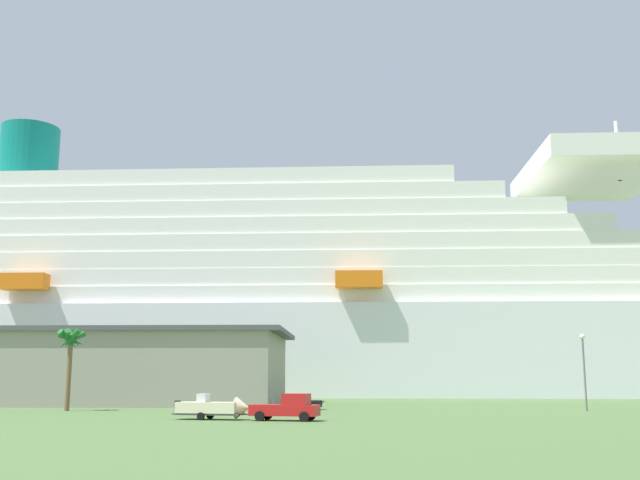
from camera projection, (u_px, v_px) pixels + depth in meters
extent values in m
plane|color=#4C6B38|center=(256.00, 402.00, 105.51)|extent=(600.00, 600.00, 0.00)
cube|color=white|center=(207.00, 353.00, 143.26)|extent=(249.86, 32.06, 16.11)
cube|color=white|center=(208.00, 303.00, 144.99)|extent=(219.88, 29.48, 3.11)
cube|color=white|center=(183.00, 287.00, 145.79)|extent=(212.30, 28.69, 3.11)
cube|color=white|center=(158.00, 271.00, 146.60)|extent=(201.86, 28.45, 3.11)
cube|color=white|center=(134.00, 256.00, 147.40)|extent=(195.14, 27.94, 3.11)
cube|color=white|center=(110.00, 240.00, 148.21)|extent=(187.92, 27.28, 3.11)
cube|color=white|center=(86.00, 225.00, 149.01)|extent=(181.54, 26.59, 3.11)
cube|color=white|center=(62.00, 210.00, 149.82)|extent=(170.46, 26.05, 3.11)
cube|color=white|center=(39.00, 195.00, 150.62)|extent=(162.76, 25.31, 3.11)
cube|color=white|center=(593.00, 171.00, 145.87)|extent=(25.01, 35.05, 4.00)
cylinder|color=#0C7266|center=(29.00, 158.00, 152.16)|extent=(11.47, 11.47, 12.59)
cylinder|color=silver|center=(618.00, 151.00, 146.35)|extent=(0.80, 0.80, 12.00)
cube|color=orange|center=(24.00, 282.00, 130.54)|extent=(8.00, 3.21, 2.80)
cube|color=orange|center=(359.00, 280.00, 127.68)|extent=(8.00, 3.21, 2.80)
cube|color=gray|center=(24.00, 370.00, 100.35)|extent=(68.45, 25.07, 8.95)
cube|color=#4C4C51|center=(27.00, 334.00, 101.21)|extent=(71.19, 26.07, 0.60)
cube|color=red|center=(284.00, 410.00, 61.51)|extent=(5.89, 3.10, 0.90)
cube|color=red|center=(296.00, 399.00, 61.42)|extent=(2.35, 2.21, 0.90)
cube|color=#26333F|center=(304.00, 400.00, 61.24)|extent=(0.44, 1.67, 0.63)
cylinder|color=black|center=(311.00, 416.00, 61.90)|extent=(0.84, 0.44, 0.80)
cylinder|color=black|center=(304.00, 417.00, 59.99)|extent=(0.84, 0.44, 0.80)
cylinder|color=black|center=(268.00, 415.00, 62.83)|extent=(0.84, 0.44, 0.80)
cylinder|color=black|center=(260.00, 416.00, 60.93)|extent=(0.84, 0.44, 0.80)
cube|color=#595960|center=(209.00, 414.00, 63.11)|extent=(6.12, 2.95, 0.16)
cube|color=#595960|center=(247.00, 414.00, 62.24)|extent=(1.91, 0.51, 0.10)
cylinder|color=black|center=(210.00, 415.00, 64.10)|extent=(0.67, 0.35, 0.64)
cylinder|color=black|center=(201.00, 416.00, 62.20)|extent=(0.67, 0.35, 0.64)
cube|color=beige|center=(209.00, 407.00, 63.20)|extent=(5.63, 3.04, 0.90)
cone|color=beige|center=(243.00, 408.00, 62.44)|extent=(1.54, 2.00, 1.80)
cube|color=silver|center=(203.00, 398.00, 63.48)|extent=(0.99, 1.14, 0.70)
cube|color=black|center=(177.00, 407.00, 63.92)|extent=(0.45, 0.56, 1.10)
cylinder|color=brown|center=(69.00, 375.00, 79.86)|extent=(0.51, 0.51, 7.39)
cone|color=#1E6628|center=(74.00, 340.00, 80.53)|extent=(0.73, 2.58, 2.44)
cone|color=#1E6628|center=(74.00, 340.00, 80.82)|extent=(2.52, 2.39, 2.15)
cone|color=#1E6628|center=(72.00, 340.00, 80.93)|extent=(2.97, 1.11, 1.78)
cone|color=#1E6628|center=(68.00, 340.00, 80.74)|extent=(1.90, 2.73, 2.24)
cone|color=#1E6628|center=(67.00, 339.00, 80.41)|extent=(1.68, 2.72, 2.34)
cone|color=#1E6628|center=(69.00, 339.00, 80.15)|extent=(2.61, 0.83, 2.44)
cone|color=#1E6628|center=(73.00, 339.00, 80.26)|extent=(2.47, 2.56, 1.94)
sphere|color=#1E6628|center=(71.00, 340.00, 80.52)|extent=(1.10, 1.10, 1.10)
cylinder|color=slate|center=(585.00, 375.00, 79.50)|extent=(0.20, 0.20, 7.53)
sphere|color=#F9F2CC|center=(582.00, 337.00, 80.22)|extent=(0.56, 0.56, 0.56)
cube|color=white|center=(256.00, 401.00, 91.53)|extent=(4.53, 2.20, 0.70)
cube|color=#1E232D|center=(255.00, 395.00, 91.63)|extent=(2.60, 1.83, 0.55)
cylinder|color=black|center=(268.00, 403.00, 92.41)|extent=(0.68, 0.29, 0.66)
cylinder|color=black|center=(268.00, 404.00, 90.67)|extent=(0.68, 0.29, 0.66)
cylinder|color=black|center=(245.00, 403.00, 92.26)|extent=(0.68, 0.29, 0.66)
cylinder|color=black|center=(244.00, 404.00, 90.53)|extent=(0.68, 0.29, 0.66)
cube|color=#264C99|center=(211.00, 399.00, 97.75)|extent=(4.58, 1.98, 0.70)
cube|color=#1E232D|center=(212.00, 394.00, 97.85)|extent=(2.59, 1.72, 0.55)
cylinder|color=black|center=(198.00, 402.00, 96.93)|extent=(0.67, 0.25, 0.66)
cylinder|color=black|center=(201.00, 402.00, 98.71)|extent=(0.67, 0.25, 0.66)
cylinder|color=black|center=(220.00, 402.00, 96.67)|extent=(0.67, 0.25, 0.66)
cylinder|color=black|center=(223.00, 402.00, 98.45)|extent=(0.67, 0.25, 0.66)
cube|color=black|center=(302.00, 403.00, 82.02)|extent=(4.53, 2.22, 0.70)
cube|color=#1E232D|center=(300.00, 398.00, 82.13)|extent=(2.59, 1.88, 0.55)
cylinder|color=black|center=(315.00, 406.00, 82.92)|extent=(0.68, 0.27, 0.66)
cylinder|color=black|center=(315.00, 407.00, 81.08)|extent=(0.68, 0.27, 0.66)
cylinder|color=black|center=(289.00, 406.00, 82.84)|extent=(0.68, 0.27, 0.66)
cylinder|color=black|center=(288.00, 407.00, 81.00)|extent=(0.68, 0.27, 0.66)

